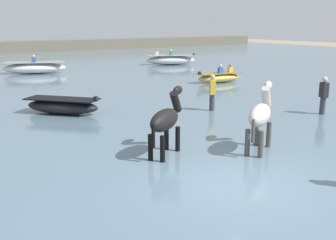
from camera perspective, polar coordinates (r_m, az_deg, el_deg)
ground_plane at (r=8.71m, az=9.95°, el=-10.42°), size 120.00×120.00×0.00m
water_surface at (r=16.99m, az=-13.89°, el=1.70°), size 90.00×90.00×0.26m
horse_lead_black at (r=10.03m, az=-0.32°, el=-0.17°), size 1.64×1.20×1.90m
horse_trailing_pinto at (r=10.63m, az=12.89°, el=0.52°), size 1.71×1.22×1.98m
boat_mid_outer at (r=27.98m, az=-18.30°, el=7.01°), size 4.13×2.73×1.23m
boat_mid_channel at (r=15.28m, az=-14.66°, el=1.92°), size 2.56×2.74×0.70m
boat_near_port at (r=22.81m, az=7.23°, el=5.99°), size 2.76×1.18×1.01m
boat_far_offshore at (r=32.27m, az=0.36°, el=8.48°), size 3.98×2.94×1.23m
person_onlooker_left at (r=15.34m, az=6.26°, el=3.58°), size 0.33×0.38×1.63m
person_spectator_far at (r=15.68m, az=21.06°, el=2.96°), size 0.30×0.37×1.63m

